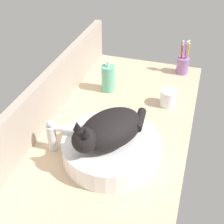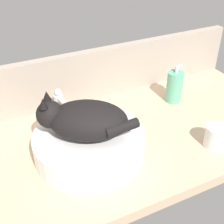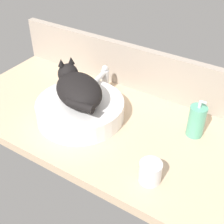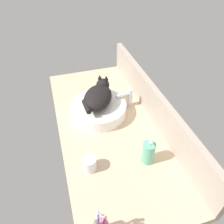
# 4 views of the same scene
# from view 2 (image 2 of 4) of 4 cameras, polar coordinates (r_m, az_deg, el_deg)

# --- Properties ---
(ground_plane) EXTENTS (1.38, 0.62, 0.04)m
(ground_plane) POSITION_cam_2_polar(r_m,az_deg,el_deg) (1.13, 0.98, -5.38)
(ground_plane) COLOR #D1B28E
(backsplash_panel) EXTENTS (1.38, 0.04, 0.21)m
(backsplash_panel) POSITION_cam_2_polar(r_m,az_deg,el_deg) (1.29, -4.88, 6.52)
(backsplash_panel) COLOR #AD9E8E
(backsplash_panel) RESTS_ON ground_plane
(sink_basin) EXTENTS (0.36, 0.36, 0.08)m
(sink_basin) POSITION_cam_2_polar(r_m,az_deg,el_deg) (1.03, -4.15, -5.80)
(sink_basin) COLOR white
(sink_basin) RESTS_ON ground_plane
(cat) EXTENTS (0.30, 0.27, 0.14)m
(cat) POSITION_cam_2_polar(r_m,az_deg,el_deg) (0.97, -5.19, -1.35)
(cat) COLOR black
(cat) RESTS_ON sink_basin
(faucet) EXTENTS (0.04, 0.12, 0.14)m
(faucet) POSITION_cam_2_polar(r_m,az_deg,el_deg) (1.17, -9.40, 1.27)
(faucet) COLOR silver
(faucet) RESTS_ON ground_plane
(soap_dispenser) EXTENTS (0.07, 0.07, 0.16)m
(soap_dispenser) POSITION_cam_2_polar(r_m,az_deg,el_deg) (1.31, 11.35, 4.56)
(soap_dispenser) COLOR #60B793
(soap_dispenser) RESTS_ON ground_plane
(water_glass) EXTENTS (0.08, 0.08, 0.08)m
(water_glass) POSITION_cam_2_polar(r_m,az_deg,el_deg) (1.12, 18.40, -4.45)
(water_glass) COLOR white
(water_glass) RESTS_ON ground_plane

